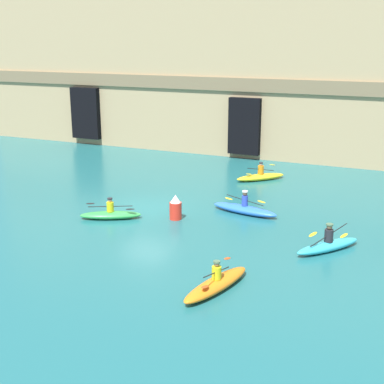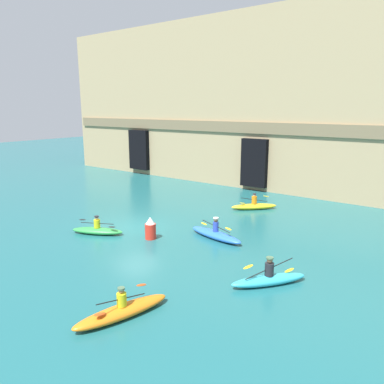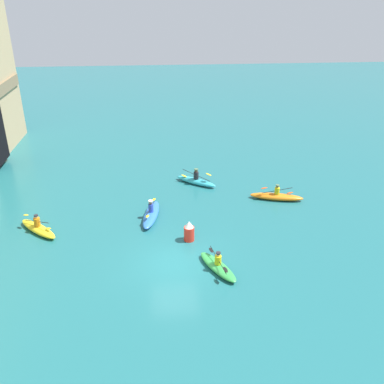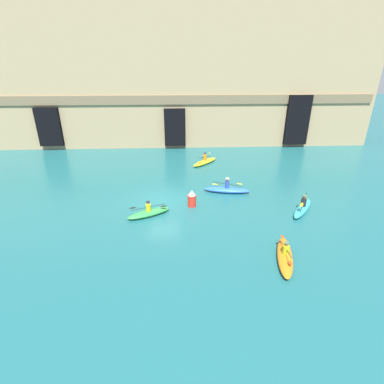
{
  "view_description": "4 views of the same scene",
  "coord_description": "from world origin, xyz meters",
  "px_view_note": "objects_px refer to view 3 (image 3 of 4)",
  "views": [
    {
      "loc": [
        12.69,
        -22.96,
        8.45
      ],
      "look_at": [
        2.18,
        0.85,
        0.89
      ],
      "focal_mm": 50.0,
      "sensor_mm": 36.0,
      "label": 1
    },
    {
      "loc": [
        15.39,
        -14.83,
        6.94
      ],
      "look_at": [
        2.64,
        2.06,
        2.11
      ],
      "focal_mm": 35.0,
      "sensor_mm": 36.0,
      "label": 2
    },
    {
      "loc": [
        -18.33,
        0.61,
        13.05
      ],
      "look_at": [
        3.33,
        -1.21,
        2.42
      ],
      "focal_mm": 40.0,
      "sensor_mm": 36.0,
      "label": 3
    },
    {
      "loc": [
        1.29,
        -19.53,
        9.77
      ],
      "look_at": [
        2.14,
        -0.45,
        0.86
      ],
      "focal_mm": 28.0,
      "sensor_mm": 36.0,
      "label": 4
    }
  ],
  "objects_px": {
    "kayak_blue": "(151,214)",
    "kayak_cyan": "(196,181)",
    "kayak_orange": "(277,196)",
    "marker_buoy": "(189,231)",
    "kayak_yellow": "(38,228)",
    "kayak_green": "(218,266)"
  },
  "relations": [
    {
      "from": "kayak_green",
      "to": "kayak_orange",
      "type": "bearing_deg",
      "value": -60.67
    },
    {
      "from": "kayak_orange",
      "to": "marker_buoy",
      "type": "relative_size",
      "value": 2.94
    },
    {
      "from": "kayak_green",
      "to": "marker_buoy",
      "type": "relative_size",
      "value": 2.44
    },
    {
      "from": "kayak_yellow",
      "to": "kayak_cyan",
      "type": "relative_size",
      "value": 0.95
    },
    {
      "from": "kayak_green",
      "to": "kayak_yellow",
      "type": "xyz_separation_m",
      "value": [
        4.53,
        9.92,
        0.02
      ]
    },
    {
      "from": "kayak_yellow",
      "to": "kayak_blue",
      "type": "bearing_deg",
      "value": -125.77
    },
    {
      "from": "kayak_orange",
      "to": "kayak_yellow",
      "type": "distance_m",
      "value": 15.19
    },
    {
      "from": "kayak_blue",
      "to": "kayak_yellow",
      "type": "relative_size",
      "value": 1.28
    },
    {
      "from": "kayak_orange",
      "to": "marker_buoy",
      "type": "distance_m",
      "value": 7.71
    },
    {
      "from": "kayak_green",
      "to": "kayak_blue",
      "type": "bearing_deg",
      "value": 3.86
    },
    {
      "from": "marker_buoy",
      "to": "kayak_blue",
      "type": "bearing_deg",
      "value": 37.55
    },
    {
      "from": "kayak_green",
      "to": "marker_buoy",
      "type": "xyz_separation_m",
      "value": [
        2.9,
        1.23,
        0.35
      ]
    },
    {
      "from": "kayak_orange",
      "to": "kayak_cyan",
      "type": "xyz_separation_m",
      "value": [
        2.91,
        5.14,
        0.02
      ]
    },
    {
      "from": "kayak_blue",
      "to": "marker_buoy",
      "type": "distance_m",
      "value": 3.52
    },
    {
      "from": "kayak_cyan",
      "to": "marker_buoy",
      "type": "xyz_separation_m",
      "value": [
        -7.45,
        1.08,
        0.31
      ]
    },
    {
      "from": "kayak_orange",
      "to": "marker_buoy",
      "type": "height_order",
      "value": "marker_buoy"
    },
    {
      "from": "kayak_green",
      "to": "marker_buoy",
      "type": "height_order",
      "value": "marker_buoy"
    },
    {
      "from": "kayak_orange",
      "to": "marker_buoy",
      "type": "bearing_deg",
      "value": 50.62
    },
    {
      "from": "kayak_cyan",
      "to": "kayak_blue",
      "type": "bearing_deg",
      "value": 92.24
    },
    {
      "from": "kayak_green",
      "to": "kayak_blue",
      "type": "height_order",
      "value": "kayak_blue"
    },
    {
      "from": "kayak_blue",
      "to": "kayak_cyan",
      "type": "bearing_deg",
      "value": -24.45
    },
    {
      "from": "kayak_yellow",
      "to": "marker_buoy",
      "type": "height_order",
      "value": "marker_buoy"
    }
  ]
}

